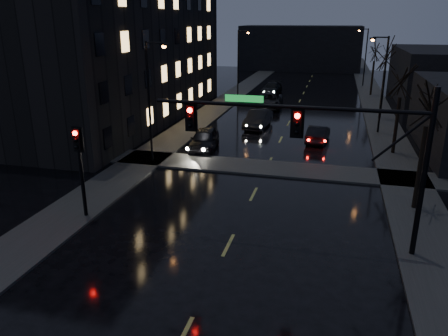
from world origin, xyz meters
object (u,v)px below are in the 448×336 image
Objects in this scene: oncoming_car_d at (272,88)px; oncoming_car_c at (269,101)px; oncoming_car_b at (258,119)px; lead_car at (318,134)px; oncoming_car_a at (204,139)px.

oncoming_car_c is at bearing -78.96° from oncoming_car_d.
oncoming_car_c reaches higher than oncoming_car_b.
oncoming_car_a is at bearing 33.73° from lead_car.
oncoming_car_a is 0.96× the size of oncoming_car_b.
lead_car is (5.46, -3.59, -0.12)m from oncoming_car_b.
oncoming_car_d is (1.22, 26.24, -0.03)m from oncoming_car_a.
oncoming_car_c is at bearing -59.07° from lead_car.
oncoming_car_a is 9.19m from lead_car.
oncoming_car_d reaches higher than lead_car.
oncoming_car_d is (-1.47, 18.41, -0.03)m from oncoming_car_b.
oncoming_car_a is at bearing -104.01° from oncoming_car_b.
lead_car is at bearing -28.31° from oncoming_car_b.
oncoming_car_c is 9.30m from oncoming_car_d.
oncoming_car_a reaches higher than oncoming_car_d.
lead_car is (8.16, 4.24, -0.11)m from oncoming_car_a.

